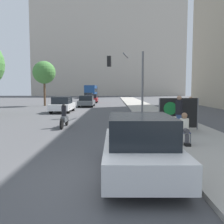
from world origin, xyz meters
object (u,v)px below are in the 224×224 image
(traffic_light_pole, at_px, (129,72))
(city_bus_on_road, at_px, (91,91))
(car_on_road_distant, at_px, (92,98))
(parked_car_curbside, at_px, (140,145))
(protest_banner, at_px, (178,113))
(pedestrian_behind, at_px, (190,110))
(street_tree_midblock, at_px, (44,73))
(motorcycle_on_road, at_px, (64,118))
(car_on_road_nearest, at_px, (62,105))
(car_on_road_far_lane, at_px, (89,97))
(car_on_road_midblock, at_px, (87,101))
(jogger_on_sidewalk, at_px, (179,114))
(seated_protester, at_px, (184,127))

(traffic_light_pole, height_order, city_bus_on_road, traffic_light_pole)
(car_on_road_distant, bearing_deg, city_bus_on_road, 95.24)
(traffic_light_pole, distance_m, parked_car_curbside, 14.11)
(city_bus_on_road, bearing_deg, protest_banner, -80.10)
(pedestrian_behind, relative_size, protest_banner, 0.80)
(pedestrian_behind, bearing_deg, street_tree_midblock, -122.27)
(motorcycle_on_road, bearing_deg, car_on_road_nearest, 102.04)
(protest_banner, height_order, car_on_road_distant, protest_banner)
(protest_banner, xyz_separation_m, street_tree_midblock, (-12.40, 20.37, 3.39))
(car_on_road_nearest, relative_size, car_on_road_distant, 1.03)
(parked_car_curbside, bearing_deg, car_on_road_far_lane, 97.31)
(parked_car_curbside, height_order, car_on_road_far_lane, parked_car_curbside)
(protest_banner, xyz_separation_m, car_on_road_nearest, (-8.16, 11.09, -0.25))
(city_bus_on_road, bearing_deg, car_on_road_distant, -84.76)
(pedestrian_behind, xyz_separation_m, street_tree_midblock, (-13.65, 18.31, 3.43))
(parked_car_curbside, relative_size, street_tree_midblock, 0.70)
(car_on_road_midblock, bearing_deg, motorcycle_on_road, -88.22)
(car_on_road_distant, xyz_separation_m, street_tree_midblock, (-5.60, -7.58, 3.67))
(street_tree_midblock, bearing_deg, car_on_road_nearest, -65.47)
(traffic_light_pole, bearing_deg, car_on_road_nearest, 148.99)
(traffic_light_pole, xyz_separation_m, car_on_road_midblock, (-4.60, 11.40, -2.83))
(car_on_road_nearest, bearing_deg, jogger_on_sidewalk, -56.07)
(car_on_road_nearest, bearing_deg, traffic_light_pole, -31.01)
(jogger_on_sidewalk, xyz_separation_m, pedestrian_behind, (1.43, 2.85, -0.08))
(traffic_light_pole, height_order, motorcycle_on_road, traffic_light_pole)
(seated_protester, distance_m, car_on_road_nearest, 16.27)
(car_on_road_nearest, bearing_deg, car_on_road_far_lane, 90.26)
(pedestrian_behind, bearing_deg, car_on_road_midblock, -133.69)
(protest_banner, relative_size, car_on_road_distant, 0.47)
(car_on_road_far_lane, distance_m, motorcycle_on_road, 36.17)
(jogger_on_sidewalk, relative_size, car_on_road_midblock, 0.38)
(parked_car_curbside, bearing_deg, car_on_road_distant, 96.91)
(jogger_on_sidewalk, bearing_deg, traffic_light_pole, -76.13)
(city_bus_on_road, bearing_deg, car_on_road_midblock, -86.00)
(jogger_on_sidewalk, xyz_separation_m, city_bus_on_road, (-8.74, 51.86, 0.80))
(protest_banner, xyz_separation_m, car_on_road_midblock, (-6.66, 18.81, -0.27))
(car_on_road_midblock, bearing_deg, pedestrian_behind, -64.72)
(protest_banner, distance_m, motorcycle_on_road, 6.32)
(jogger_on_sidewalk, xyz_separation_m, car_on_road_nearest, (-7.99, 11.87, -0.29))
(parked_car_curbside, distance_m, street_tree_midblock, 28.73)
(pedestrian_behind, distance_m, street_tree_midblock, 23.10)
(car_on_road_far_lane, bearing_deg, traffic_light_pole, -78.36)
(traffic_light_pole, bearing_deg, parked_car_curbside, -92.40)
(traffic_light_pole, bearing_deg, motorcycle_on_road, -124.57)
(parked_car_curbside, bearing_deg, city_bus_on_road, 96.24)
(pedestrian_behind, height_order, car_on_road_midblock, pedestrian_behind)
(parked_car_curbside, relative_size, car_on_road_midblock, 0.88)
(traffic_light_pole, bearing_deg, jogger_on_sidewalk, -77.07)
(protest_banner, relative_size, car_on_road_far_lane, 0.46)
(traffic_light_pole, distance_m, motorcycle_on_road, 7.75)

